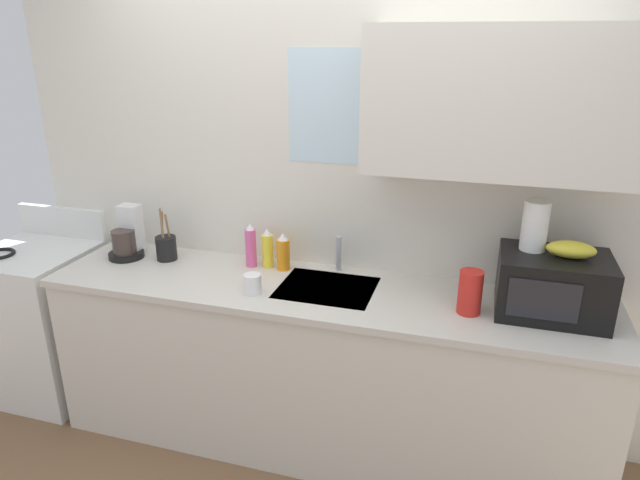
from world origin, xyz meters
The scene contains 14 objects.
kitchen_wall_assembly centered at (0.15, 0.31, 1.36)m, with size 3.52×0.42×2.50m.
counter_unit centered at (0.00, 0.00, 0.46)m, with size 2.75×0.63×0.90m.
sink_faucet centered at (0.03, 0.24, 0.99)m, with size 0.03×0.03×0.19m, color #B2B5BA.
stove_range centered at (-1.72, 0.00, 0.46)m, with size 0.60×0.60×1.08m.
microwave centered at (1.04, 0.05, 1.04)m, with size 0.46×0.35×0.27m.
banana_bunch centered at (1.09, 0.05, 1.20)m, with size 0.20×0.11×0.07m, color gold.
paper_towel_roll centered at (0.94, 0.10, 1.28)m, with size 0.11×0.11×0.22m, color white.
coffee_maker centered at (-1.14, 0.11, 1.00)m, with size 0.19×0.21×0.28m.
dish_soap_bottle_orange centered at (-0.25, 0.17, 0.99)m, with size 0.07×0.07×0.20m.
dish_soap_bottle_yellow centered at (-0.34, 0.18, 1.00)m, with size 0.06×0.06×0.21m.
dish_soap_bottle_pink centered at (-0.43, 0.17, 1.01)m, with size 0.06×0.06×0.24m.
cereal_canister centered at (0.70, -0.05, 1.00)m, with size 0.10×0.10×0.20m, color red.
mug_white centered at (-0.29, -0.14, 0.95)m, with size 0.08×0.08×0.10m, color white.
utensil_crock centered at (-0.91, 0.12, 0.97)m, with size 0.11×0.11×0.30m.
Camera 1 is at (0.71, -2.35, 2.05)m, focal length 31.37 mm.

